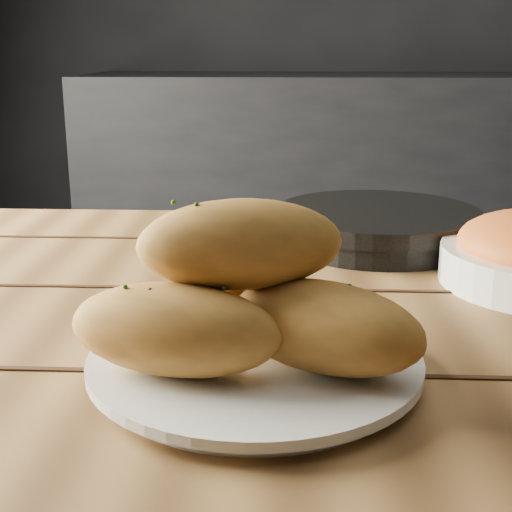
{
  "coord_description": "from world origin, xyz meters",
  "views": [
    {
      "loc": [
        -0.66,
        -0.96,
        0.99
      ],
      "look_at": [
        -0.68,
        -0.44,
        0.84
      ],
      "focal_mm": 50.0,
      "sensor_mm": 36.0,
      "label": 1
    }
  ],
  "objects": [
    {
      "name": "counter",
      "position": [
        0.0,
        1.7,
        0.45
      ],
      "size": [
        2.8,
        0.6,
        0.9
      ],
      "primitive_type": "cube",
      "color": "black",
      "rests_on": "ground"
    },
    {
      "name": "table",
      "position": [
        -0.69,
        -0.36,
        0.65
      ],
      "size": [
        1.41,
        0.94,
        0.75
      ],
      "color": "olive",
      "rests_on": "ground"
    },
    {
      "name": "plate",
      "position": [
        -0.68,
        -0.46,
        0.76
      ],
      "size": [
        0.25,
        0.25,
        0.02
      ],
      "color": "silver",
      "rests_on": "table"
    },
    {
      "name": "bread_rolls",
      "position": [
        -0.69,
        -0.47,
        0.81
      ],
      "size": [
        0.27,
        0.22,
        0.12
      ],
      "color": "#C88737",
      "rests_on": "plate"
    },
    {
      "name": "skillet",
      "position": [
        -0.54,
        -0.07,
        0.77
      ],
      "size": [
        0.39,
        0.26,
        0.05
      ],
      "color": "black",
      "rests_on": "table"
    }
  ]
}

